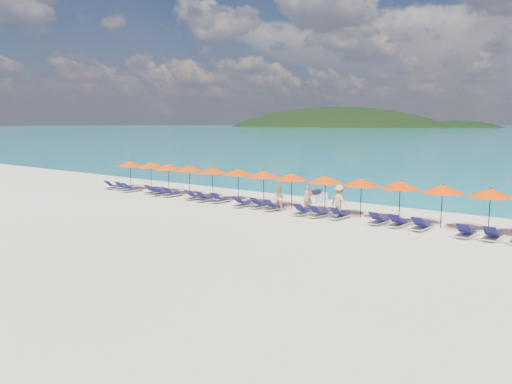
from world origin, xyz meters
The scene contains 40 objects.
ground centered at (0.00, 0.00, 0.00)m, with size 1400.00×1400.00×0.00m, color beige.
headland_main centered at (-300.00, 540.00, -38.00)m, with size 374.00×242.00×126.50m.
headland_small centered at (-150.00, 560.00, -35.00)m, with size 162.00×126.00×85.50m.
jetski centered at (0.71, 8.71, 0.31)m, with size 1.04×2.19×0.75m.
beachgoer_a centered at (2.54, 4.77, 0.82)m, with size 0.60×0.39×1.64m, color tan.
beachgoer_b centered at (1.04, 3.90, 0.81)m, with size 0.79×0.45×1.62m, color tan.
beachgoer_c centered at (4.75, 4.55, 0.93)m, with size 1.20×0.56×1.85m, color tan.
umbrella_0 centered at (-14.63, 5.12, 2.02)m, with size 2.10×2.10×2.28m.
umbrella_1 centered at (-12.36, 5.33, 2.02)m, with size 2.10×2.10×2.28m.
umbrella_2 centered at (-10.15, 5.19, 2.02)m, with size 2.10×2.10×2.28m.
umbrella_3 centered at (-7.97, 5.26, 2.02)m, with size 2.10×2.10×2.28m.
umbrella_4 centered at (-5.59, 5.18, 2.02)m, with size 2.10×2.10×2.28m.
umbrella_5 centered at (-3.40, 5.36, 2.02)m, with size 2.10×2.10×2.28m.
umbrella_6 centered at (-1.18, 5.28, 2.02)m, with size 2.10×2.10×2.28m.
umbrella_7 centered at (1.12, 5.11, 2.02)m, with size 2.10×2.10×2.28m.
umbrella_8 centered at (3.48, 5.14, 2.02)m, with size 2.10×2.10×2.28m.
umbrella_9 centered at (5.76, 5.20, 2.02)m, with size 2.10×2.10×2.28m.
umbrella_10 centered at (7.94, 5.36, 2.02)m, with size 2.10×2.10×2.28m.
umbrella_11 centered at (10.23, 5.14, 2.02)m, with size 2.10×2.10×2.28m.
umbrella_12 centered at (12.49, 5.11, 2.02)m, with size 2.10×2.10×2.28m.
lounger_0 centered at (-15.30, 3.95, 0.24)m, with size 0.75×1.74×0.66m.
lounger_1 centered at (-14.11, 4.08, 0.24)m, with size 0.76×1.75×0.66m.
lounger_2 centered at (-12.93, 3.88, 0.24)m, with size 0.66×1.71×0.66m.
lounger_3 centered at (-10.72, 4.21, 0.24)m, with size 0.71×1.73×0.66m.
lounger_4 centered at (-9.64, 3.91, 0.24)m, with size 0.72×1.73×0.66m.
lounger_5 centered at (-8.52, 4.08, 0.24)m, with size 0.64×1.71×0.66m.
lounger_6 centered at (-6.27, 4.10, 0.24)m, with size 0.69×1.72×0.66m.
lounger_7 centered at (-5.12, 3.98, 0.24)m, with size 0.71×1.73×0.66m.
lounger_8 centered at (-3.96, 4.19, 0.24)m, with size 0.69×1.72×0.66m.
lounger_9 centered at (-1.70, 3.84, 0.24)m, with size 0.67×1.72×0.66m.
lounger_10 centered at (-0.58, 4.15, 0.24)m, with size 0.63×1.70×0.66m.
lounger_11 centered at (0.64, 4.01, 0.24)m, with size 0.74×1.74×0.66m.
lounger_12 centered at (2.78, 3.88, 0.24)m, with size 0.76×1.74×0.66m.
lounger_13 centered at (3.90, 3.87, 0.24)m, with size 0.79×1.75×0.66m.
lounger_14 centered at (5.03, 4.14, 0.24)m, with size 0.63×1.70×0.66m.
lounger_15 centered at (7.40, 4.12, 0.24)m, with size 0.71×1.73×0.66m.
lounger_16 centered at (8.45, 4.14, 0.24)m, with size 0.63×1.71×0.66m.
lounger_17 centered at (9.64, 4.11, 0.24)m, with size 0.63×1.71×0.66m.
lounger_18 centered at (11.83, 3.85, 0.24)m, with size 0.62×1.70×0.66m.
lounger_19 centered at (12.94, 3.98, 0.24)m, with size 0.64×1.71×0.66m.
Camera 1 is at (18.24, -20.08, 5.30)m, focal length 35.00 mm.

